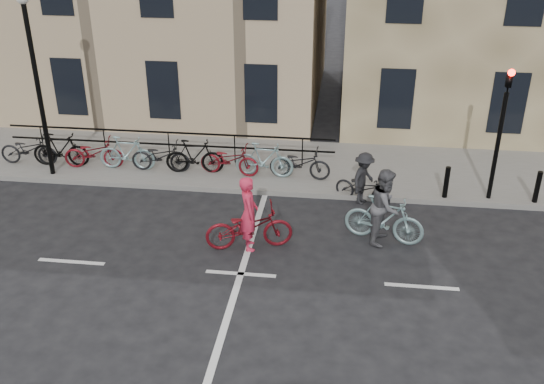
# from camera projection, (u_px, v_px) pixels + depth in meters

# --- Properties ---
(ground) EXTENTS (120.00, 120.00, 0.00)m
(ground) POSITION_uv_depth(u_px,v_px,m) (241.00, 274.00, 13.64)
(ground) COLOR black
(ground) RESTS_ON ground
(sidewalk) EXTENTS (46.00, 4.00, 0.15)m
(sidewalk) POSITION_uv_depth(u_px,v_px,m) (150.00, 159.00, 19.40)
(sidewalk) COLOR slate
(sidewalk) RESTS_ON ground
(traffic_light) EXTENTS (0.18, 0.30, 3.90)m
(traffic_light) POSITION_uv_depth(u_px,v_px,m) (502.00, 119.00, 15.73)
(traffic_light) COLOR black
(traffic_light) RESTS_ON sidewalk
(lamp_post) EXTENTS (0.36, 0.36, 5.28)m
(lamp_post) POSITION_uv_depth(u_px,v_px,m) (34.00, 63.00, 16.75)
(lamp_post) COLOR black
(lamp_post) RESTS_ON sidewalk
(bollard_east) EXTENTS (0.14, 0.14, 0.90)m
(bollard_east) POSITION_uv_depth(u_px,v_px,m) (446.00, 182.00, 16.60)
(bollard_east) COLOR black
(bollard_east) RESTS_ON sidewalk
(bollard_west) EXTENTS (0.14, 0.14, 0.90)m
(bollard_west) POSITION_uv_depth(u_px,v_px,m) (537.00, 187.00, 16.33)
(bollard_west) COLOR black
(bollard_west) RESTS_ON sidewalk
(parked_bikes) EXTENTS (10.40, 1.23, 1.05)m
(parked_bikes) POSITION_uv_depth(u_px,v_px,m) (161.00, 155.00, 18.21)
(parked_bikes) COLOR black
(parked_bikes) RESTS_ON sidewalk
(cyclist_pink) EXTENTS (2.21, 1.24, 1.86)m
(cyclist_pink) POSITION_uv_depth(u_px,v_px,m) (249.00, 224.00, 14.40)
(cyclist_pink) COLOR maroon
(cyclist_pink) RESTS_ON ground
(cyclist_grey) EXTENTS (2.04, 1.08, 1.90)m
(cyclist_grey) POSITION_uv_depth(u_px,v_px,m) (385.00, 213.00, 14.64)
(cyclist_grey) COLOR #7DA0A4
(cyclist_grey) RESTS_ON ground
(cyclist_dark) EXTENTS (1.75, 1.29, 1.48)m
(cyclist_dark) POSITION_uv_depth(u_px,v_px,m) (363.00, 184.00, 16.55)
(cyclist_dark) COLOR black
(cyclist_dark) RESTS_ON ground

